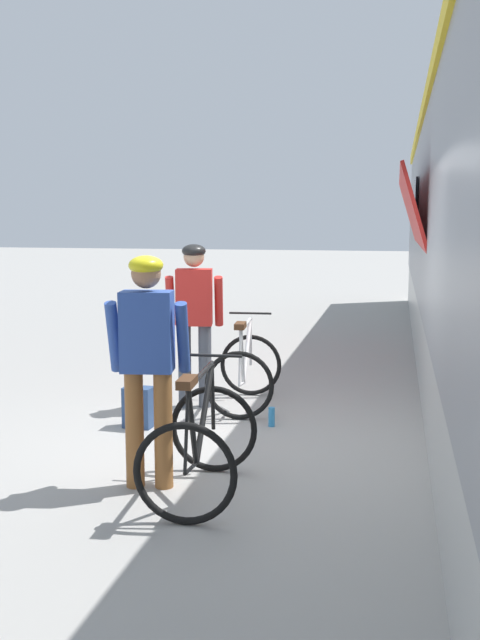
{
  "coord_description": "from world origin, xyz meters",
  "views": [
    {
      "loc": [
        1.13,
        -6.02,
        2.03
      ],
      "look_at": [
        -0.34,
        0.64,
        1.05
      ],
      "focal_mm": 39.8,
      "sensor_mm": 36.0,
      "label": 1
    }
  ],
  "objects_px": {
    "water_bottle_near_the_bikes": "(272,417)",
    "backpack_on_platform": "(139,407)",
    "cyclist_near_in_blue": "(148,351)",
    "bicycle_near_black": "(200,443)",
    "cyclist_far_in_red": "(194,311)",
    "bicycle_far_white": "(245,371)"
  },
  "relations": [
    {
      "from": "cyclist_near_in_blue",
      "to": "bicycle_near_black",
      "type": "bearing_deg",
      "value": -13.04
    },
    {
      "from": "bicycle_near_black",
      "to": "backpack_on_platform",
      "type": "relative_size",
      "value": 2.79
    },
    {
      "from": "bicycle_near_black",
      "to": "water_bottle_near_the_bikes",
      "type": "bearing_deg",
      "value": 83.63
    },
    {
      "from": "bicycle_near_black",
      "to": "backpack_on_platform",
      "type": "height_order",
      "value": "bicycle_near_black"
    },
    {
      "from": "backpack_on_platform",
      "to": "cyclist_far_in_red",
      "type": "bearing_deg",
      "value": 72.38
    },
    {
      "from": "cyclist_far_in_red",
      "to": "bicycle_far_white",
      "type": "height_order",
      "value": "cyclist_far_in_red"
    },
    {
      "from": "bicycle_near_black",
      "to": "water_bottle_near_the_bikes",
      "type": "xyz_separation_m",
      "value": [
        0.21,
        1.86,
        -0.31
      ]
    },
    {
      "from": "cyclist_far_in_red",
      "to": "bicycle_near_black",
      "type": "bearing_deg",
      "value": -73.08
    },
    {
      "from": "cyclist_far_in_red",
      "to": "water_bottle_near_the_bikes",
      "type": "distance_m",
      "value": 1.46
    },
    {
      "from": "bicycle_near_black",
      "to": "cyclist_far_in_red",
      "type": "bearing_deg",
      "value": 106.92
    },
    {
      "from": "backpack_on_platform",
      "to": "cyclist_near_in_blue",
      "type": "bearing_deg",
      "value": -63.14
    },
    {
      "from": "backpack_on_platform",
      "to": "water_bottle_near_the_bikes",
      "type": "distance_m",
      "value": 1.31
    },
    {
      "from": "cyclist_near_in_blue",
      "to": "backpack_on_platform",
      "type": "xyz_separation_m",
      "value": [
        -0.63,
        1.46,
        -0.85
      ]
    },
    {
      "from": "cyclist_near_in_blue",
      "to": "cyclist_far_in_red",
      "type": "relative_size",
      "value": 1.0
    },
    {
      "from": "backpack_on_platform",
      "to": "bicycle_near_black",
      "type": "bearing_deg",
      "value": -52.32
    },
    {
      "from": "cyclist_near_in_blue",
      "to": "backpack_on_platform",
      "type": "distance_m",
      "value": 1.8
    },
    {
      "from": "backpack_on_platform",
      "to": "water_bottle_near_the_bikes",
      "type": "bearing_deg",
      "value": 16.59
    },
    {
      "from": "cyclist_near_in_blue",
      "to": "cyclist_far_in_red",
      "type": "xyz_separation_m",
      "value": [
        -0.31,
        2.32,
        0.0
      ]
    },
    {
      "from": "water_bottle_near_the_bikes",
      "to": "backpack_on_platform",
      "type": "bearing_deg",
      "value": -166.73
    },
    {
      "from": "bicycle_near_black",
      "to": "cyclist_near_in_blue",
      "type": "bearing_deg",
      "value": 166.96
    },
    {
      "from": "cyclist_near_in_blue",
      "to": "bicycle_far_white",
      "type": "xyz_separation_m",
      "value": [
        0.23,
        2.42,
        -0.65
      ]
    },
    {
      "from": "cyclist_far_in_red",
      "to": "bicycle_near_black",
      "type": "relative_size",
      "value": 1.58
    }
  ]
}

